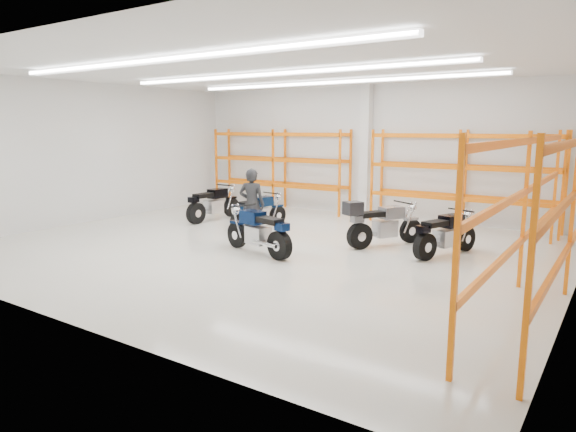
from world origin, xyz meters
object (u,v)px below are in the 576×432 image
Objects in this scene: motorcycle_back_d at (444,235)px; motorcycle_back_a at (212,205)px; motorcycle_back_b at (257,213)px; structural_column at (366,151)px; standing_man at (252,204)px; motorcycle_main at (260,233)px; motorcycle_back_c at (379,224)px.

motorcycle_back_a is at bearing 176.47° from motorcycle_back_d.
motorcycle_back_d is (7.86, -0.49, -0.03)m from motorcycle_back_a.
motorcycle_back_b is 0.48× the size of structural_column.
structural_column is at bearing 66.93° from motorcycle_back_b.
motorcycle_back_d is 5.10m from standing_man.
motorcycle_main is 1.17× the size of standing_man.
motorcycle_back_d is (3.77, 2.30, -0.03)m from motorcycle_main.
motorcycle_back_a is 5.57m from structural_column.
structural_column is at bearing -119.39° from standing_man.
standing_man is 0.44× the size of structural_column.
motorcycle_back_a is 6.18m from motorcycle_back_c.
motorcycle_main reaches higher than motorcycle_back_b.
motorcycle_back_d is 6.14m from structural_column.
motorcycle_back_b is 4.11m from motorcycle_back_c.
structural_column reaches higher than motorcycle_back_c.
motorcycle_back_b is at bearing -113.07° from structural_column.
motorcycle_back_b is 0.98× the size of motorcycle_back_c.
standing_man is at bearing -99.22° from structural_column.
motorcycle_back_b is (2.06, -0.25, -0.04)m from motorcycle_back_a.
motorcycle_back_c is (6.17, -0.41, 0.05)m from motorcycle_back_a.
structural_column reaches higher than motorcycle_back_a.
motorcycle_back_b is 4.67m from structural_column.
motorcycle_back_c is (2.07, 2.37, 0.05)m from motorcycle_main.
motorcycle_back_c reaches higher than motorcycle_back_a.
standing_man is (-3.27, -1.15, 0.39)m from motorcycle_back_c.
motorcycle_main is at bearing 114.09° from standing_man.
standing_man reaches higher than motorcycle_back_a.
motorcycle_main is 0.51× the size of structural_column.
motorcycle_back_c reaches higher than motorcycle_back_d.
motorcycle_back_d is (1.70, -0.07, -0.08)m from motorcycle_back_c.
motorcycle_main reaches higher than motorcycle_back_d.
motorcycle_back_b is (-2.03, 2.54, -0.04)m from motorcycle_main.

